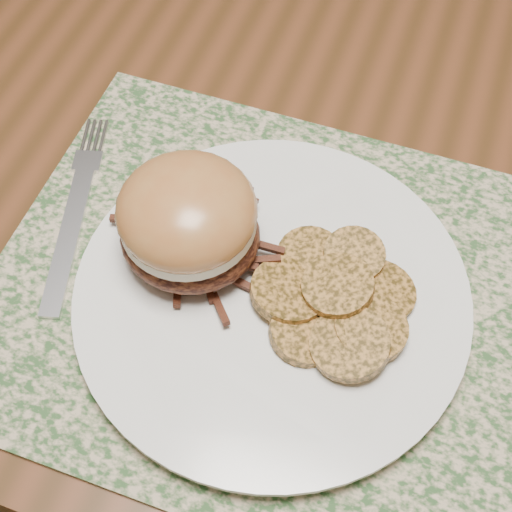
{
  "coord_description": "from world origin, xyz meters",
  "views": [
    {
      "loc": [
        0.26,
        -0.49,
        1.2
      ],
      "look_at": [
        0.17,
        -0.25,
        0.79
      ],
      "focal_mm": 50.0,
      "sensor_mm": 36.0,
      "label": 1
    }
  ],
  "objects": [
    {
      "name": "placemat",
      "position": [
        0.21,
        -0.26,
        0.75
      ],
      "size": [
        0.45,
        0.33,
        0.0
      ],
      "primitive_type": "cube",
      "color": "#32562C",
      "rests_on": "dining_table"
    },
    {
      "name": "dining_table",
      "position": [
        0.0,
        0.0,
        0.67
      ],
      "size": [
        1.5,
        0.9,
        0.75
      ],
      "color": "brown",
      "rests_on": "ground"
    },
    {
      "name": "roasted_potatoes",
      "position": [
        0.23,
        -0.26,
        0.78
      ],
      "size": [
        0.13,
        0.14,
        0.03
      ],
      "color": "#B47835",
      "rests_on": "dinner_plate"
    },
    {
      "name": "dinner_plate",
      "position": [
        0.19,
        -0.26,
        0.76
      ],
      "size": [
        0.26,
        0.26,
        0.02
      ],
      "primitive_type": "cylinder",
      "color": "white",
      "rests_on": "placemat"
    },
    {
      "name": "pork_sandwich",
      "position": [
        0.13,
        -0.25,
        0.81
      ],
      "size": [
        0.1,
        0.1,
        0.07
      ],
      "rotation": [
        0.0,
        0.0,
        -0.04
      ],
      "color": "black",
      "rests_on": "dinner_plate"
    },
    {
      "name": "ground",
      "position": [
        0.0,
        0.0,
        0.0
      ],
      "size": [
        3.5,
        3.5,
        0.0
      ],
      "primitive_type": "plane",
      "color": "brown",
      "rests_on": "ground"
    },
    {
      "name": "fork",
      "position": [
        0.02,
        -0.24,
        0.76
      ],
      "size": [
        0.07,
        0.18,
        0.0
      ],
      "rotation": [
        0.0,
        0.0,
        0.27
      ],
      "color": "silver",
      "rests_on": "placemat"
    }
  ]
}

